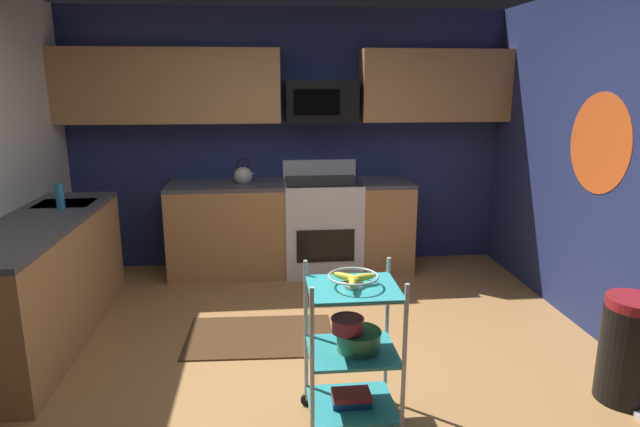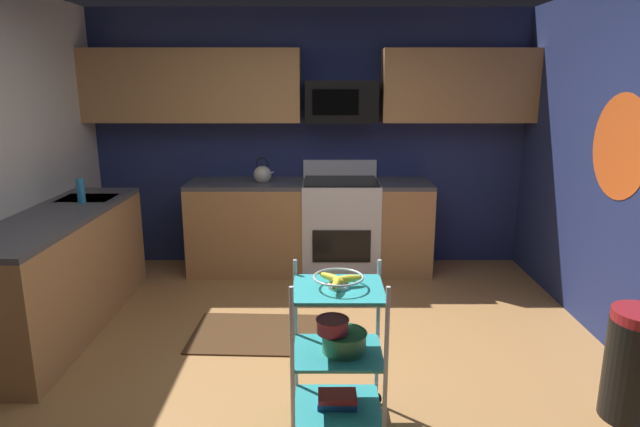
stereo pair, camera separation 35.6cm
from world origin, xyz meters
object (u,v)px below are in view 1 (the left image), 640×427
microwave (321,101)px  book_stack (351,398)px  oven_range (322,224)px  fruit_bowl (353,278)px  rolling_cart (352,351)px  kettle (243,175)px  trash_can (629,350)px  mixing_bowl_large (359,339)px  mixing_bowl_small (347,324)px  dish_soap_bottle (60,196)px

microwave → book_stack: (-0.11, -2.72, -1.54)m
oven_range → fruit_bowl: oven_range is taller
rolling_cart → kettle: bearing=104.3°
microwave → trash_can: size_ratio=1.06×
mixing_bowl_large → kettle: kettle is taller
mixing_bowl_small → kettle: bearing=103.7°
fruit_bowl → rolling_cart: bearing=0.0°
oven_range → microwave: microwave is taller
microwave → dish_soap_bottle: bearing=-154.1°
oven_range → fruit_bowl: 2.65m
mixing_bowl_small → book_stack: mixing_bowl_small is taller
mixing_bowl_large → kettle: size_ratio=0.95×
microwave → fruit_bowl: bearing=-92.3°
fruit_bowl → trash_can: 1.79m
dish_soap_bottle → kettle: bearing=34.1°
kettle → mixing_bowl_large: bearing=-75.0°
kettle → microwave: bearing=8.0°
book_stack → oven_range: bearing=87.6°
dish_soap_bottle → trash_can: dish_soap_bottle is taller
fruit_bowl → mixing_bowl_small: bearing=-160.4°
microwave → rolling_cart: (-0.11, -2.72, -1.25)m
rolling_cart → kettle: (-0.67, 2.61, 0.54)m
dish_soap_bottle → trash_can: size_ratio=0.30×
kettle → dish_soap_bottle: kettle is taller
book_stack → kettle: 2.82m
mixing_bowl_small → trash_can: trash_can is taller
fruit_bowl → oven_range: bearing=87.6°
oven_range → book_stack: size_ratio=4.90×
trash_can → book_stack: bearing=-177.5°
mixing_bowl_large → dish_soap_bottle: size_ratio=1.26×
oven_range → book_stack: bearing=-92.4°
mixing_bowl_large → trash_can: 1.68m
rolling_cart → trash_can: bearing=2.5°
fruit_bowl → kettle: 2.70m
mixing_bowl_small → kettle: (-0.64, 2.62, 0.38)m
oven_range → rolling_cart: oven_range is taller
mixing_bowl_small → dish_soap_bottle: dish_soap_bottle is taller
book_stack → microwave: bearing=87.7°
kettle → trash_can: size_ratio=0.40×
oven_range → mixing_bowl_small: (-0.14, -2.63, 0.14)m
mixing_bowl_large → trash_can: trash_can is taller
dish_soap_bottle → oven_range: bearing=23.6°
book_stack → trash_can: 1.71m
book_stack → trash_can: (1.70, 0.07, 0.17)m
trash_can → mixing_bowl_large: bearing=-177.5°
fruit_bowl → mixing_bowl_large: size_ratio=1.08×
book_stack → dish_soap_bottle: dish_soap_bottle is taller
dish_soap_bottle → mixing_bowl_small: bearing=-39.5°
rolling_cart → fruit_bowl: rolling_cart is taller
rolling_cart → dish_soap_bottle: 2.71m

